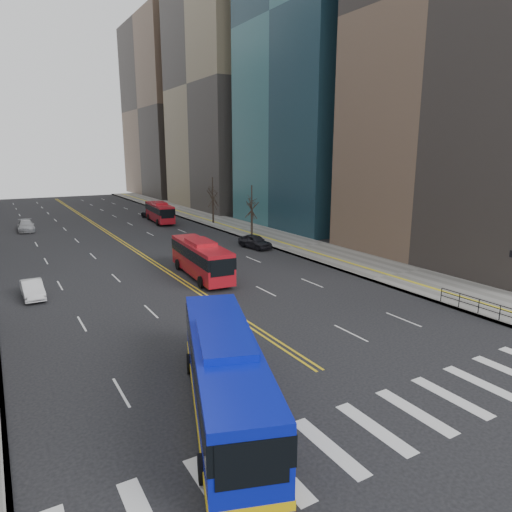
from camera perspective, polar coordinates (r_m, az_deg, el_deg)
ground at (r=20.98m, az=17.00°, el=-18.98°), size 220.00×220.00×0.00m
sidewalk_right at (r=65.57m, az=-1.57°, el=3.44°), size 7.00×130.00×0.15m
crosswalk at (r=20.98m, az=17.00°, el=-18.97°), size 26.70×4.00×0.01m
centerline at (r=68.95m, az=-18.59°, el=3.18°), size 0.55×100.00×0.01m
office_towers at (r=82.42m, az=-21.88°, el=21.16°), size 83.00×134.00×58.00m
pedestrian_railing at (r=34.52m, az=26.10°, el=-5.39°), size 0.06×6.06×1.02m
street_trees at (r=47.10m, az=-22.32°, el=4.63°), size 35.20×47.20×7.60m
blue_bus at (r=19.68m, az=-3.89°, el=-14.33°), size 6.58×12.60×3.61m
red_bus_near at (r=40.55m, az=-6.90°, el=-0.06°), size 3.24×10.49×3.30m
red_bus_far at (r=73.31m, az=-11.96°, el=5.52°), size 3.19×10.13×3.19m
car_white at (r=38.62m, az=-26.15°, el=-3.77°), size 1.53×4.14×1.35m
car_dark_mid at (r=52.47m, az=-0.12°, el=1.84°), size 2.55×4.88×1.58m
car_silver at (r=71.40m, az=-26.82°, el=3.38°), size 2.26×5.24×1.50m
car_dark_far at (r=78.19m, az=-12.66°, el=5.10°), size 3.51×5.18×1.32m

